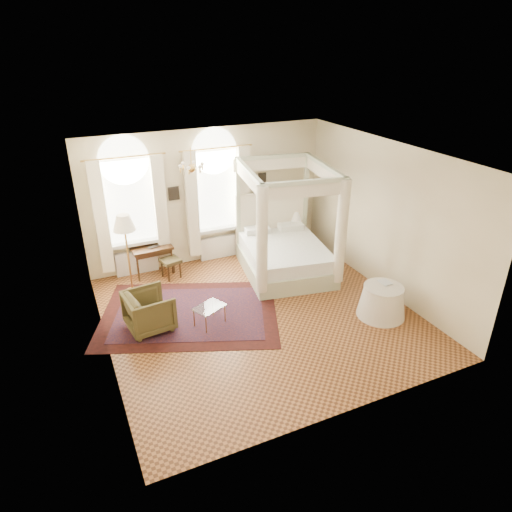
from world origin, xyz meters
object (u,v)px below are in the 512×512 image
(nightstand, at_px, (292,238))
(floor_lamp, at_px, (124,227))
(writing_desk, at_px, (152,251))
(side_table, at_px, (382,301))
(canopy_bed, at_px, (285,250))
(coffee_table, at_px, (209,309))
(stool, at_px, (171,262))
(armchair, at_px, (149,311))

(nightstand, bearing_deg, floor_lamp, -173.03)
(writing_desk, distance_m, side_table, 5.35)
(canopy_bed, distance_m, side_table, 2.68)
(nightstand, height_order, coffee_table, nightstand)
(canopy_bed, xyz_separation_m, floor_lamp, (-3.55, 0.58, 0.97))
(canopy_bed, distance_m, writing_desk, 3.16)
(floor_lamp, bearing_deg, coffee_table, -59.47)
(canopy_bed, distance_m, stool, 2.73)
(armchair, bearing_deg, floor_lamp, -4.70)
(floor_lamp, distance_m, side_table, 5.57)
(floor_lamp, xyz_separation_m, side_table, (4.46, -3.09, -1.24))
(writing_desk, height_order, armchair, armchair)
(writing_desk, bearing_deg, canopy_bed, -22.96)
(floor_lamp, bearing_deg, armchair, -88.05)
(nightstand, bearing_deg, writing_desk, 178.21)
(nightstand, relative_size, coffee_table, 0.91)
(canopy_bed, relative_size, side_table, 2.76)
(side_table, bearing_deg, canopy_bed, 109.92)
(writing_desk, height_order, floor_lamp, floor_lamp)
(canopy_bed, xyz_separation_m, stool, (-2.57, 0.89, -0.20))
(stool, distance_m, floor_lamp, 1.56)
(coffee_table, bearing_deg, floor_lamp, 120.53)
(floor_lamp, bearing_deg, stool, 17.29)
(canopy_bed, distance_m, armchair, 3.65)
(nightstand, xyz_separation_m, coffee_table, (-3.21, -2.49, 0.04))
(writing_desk, height_order, stool, writing_desk)
(nightstand, xyz_separation_m, floor_lamp, (-4.36, -0.53, 1.24))
(floor_lamp, bearing_deg, nightstand, 6.97)
(canopy_bed, height_order, stool, canopy_bed)
(armchair, bearing_deg, stool, -32.71)
(stool, relative_size, side_table, 0.51)
(canopy_bed, relative_size, armchair, 3.13)
(nightstand, height_order, armchair, armchair)
(writing_desk, distance_m, floor_lamp, 1.33)
(stool, height_order, coffee_table, stool)
(stool, distance_m, side_table, 4.86)
(canopy_bed, relative_size, floor_lamp, 1.47)
(side_table, bearing_deg, coffee_table, 161.05)
(nightstand, relative_size, stool, 1.29)
(nightstand, xyz_separation_m, writing_desk, (-3.72, 0.12, 0.28))
(canopy_bed, distance_m, coffee_table, 2.77)
(stool, xyz_separation_m, side_table, (3.48, -3.39, -0.07))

